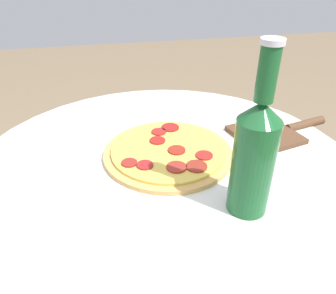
% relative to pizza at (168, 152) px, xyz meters
% --- Properties ---
extents(table, '(0.84, 0.84, 0.73)m').
position_rel_pizza_xyz_m(table, '(0.03, -0.02, -0.18)').
color(table, silver).
rests_on(table, ground_plane).
extents(pizza, '(0.28, 0.28, 0.02)m').
position_rel_pizza_xyz_m(pizza, '(0.00, 0.00, 0.00)').
color(pizza, tan).
rests_on(pizza, table).
extents(beer_bottle, '(0.07, 0.07, 0.29)m').
position_rel_pizza_xyz_m(beer_bottle, '(0.20, 0.10, 0.10)').
color(beer_bottle, '#195628').
rests_on(beer_bottle, table).
extents(pizza_paddle, '(0.17, 0.27, 0.02)m').
position_rel_pizza_xyz_m(pizza_paddle, '(-0.03, 0.27, -0.00)').
color(pizza_paddle, brown).
rests_on(pizza_paddle, table).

